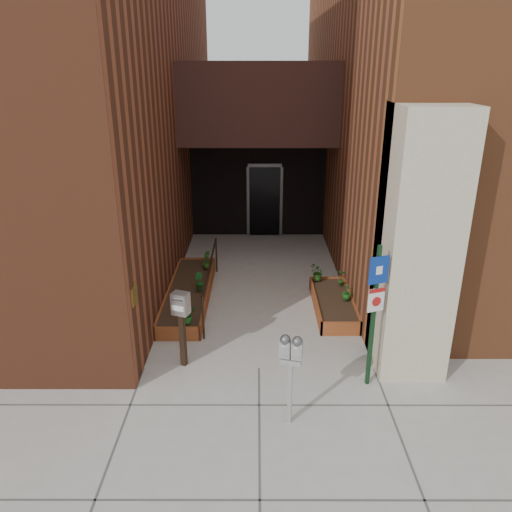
{
  "coord_description": "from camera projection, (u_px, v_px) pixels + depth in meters",
  "views": [
    {
      "loc": [
        -0.04,
        -7.36,
        4.95
      ],
      "look_at": [
        -0.05,
        1.8,
        1.4
      ],
      "focal_mm": 35.0,
      "sensor_mm": 36.0,
      "label": 1
    }
  ],
  "objects": [
    {
      "name": "shrub_right_a",
      "position": [
        347.0,
        292.0,
        10.44
      ],
      "size": [
        0.2,
        0.2,
        0.34
      ],
      "primitive_type": "imported",
      "rotation": [
        0.0,
        0.0,
        1.6
      ],
      "color": "#1D5718",
      "rests_on": "planter_right"
    },
    {
      "name": "shrub_left_d",
      "position": [
        207.0,
        258.0,
        12.2
      ],
      "size": [
        0.28,
        0.28,
        0.38
      ],
      "primitive_type": "imported",
      "rotation": [
        0.0,
        0.0,
        5.3
      ],
      "color": "#215C1A",
      "rests_on": "planter_left"
    },
    {
      "name": "shrub_left_b",
      "position": [
        199.0,
        281.0,
        10.9
      ],
      "size": [
        0.29,
        0.29,
        0.38
      ],
      "primitive_type": "imported",
      "rotation": [
        0.0,
        0.0,
        2.35
      ],
      "color": "#164F1B",
      "rests_on": "planter_left"
    },
    {
      "name": "shrub_right_b",
      "position": [
        341.0,
        277.0,
        11.12
      ],
      "size": [
        0.26,
        0.26,
        0.38
      ],
      "primitive_type": "imported",
      "rotation": [
        0.0,
        0.0,
        2.73
      ],
      "color": "#225016",
      "rests_on": "planter_right"
    },
    {
      "name": "sign_post",
      "position": [
        375.0,
        302.0,
        7.7
      ],
      "size": [
        0.32,
        0.14,
        2.43
      ],
      "color": "black",
      "rests_on": "ground"
    },
    {
      "name": "shrub_right_c",
      "position": [
        317.0,
        273.0,
        11.36
      ],
      "size": [
        0.46,
        0.46,
        0.36
      ],
      "primitive_type": "imported",
      "rotation": [
        0.0,
        0.0,
        4.02
      ],
      "color": "#225017",
      "rests_on": "planter_right"
    },
    {
      "name": "payment_dropbox",
      "position": [
        181.0,
        314.0,
        8.4
      ],
      "size": [
        0.33,
        0.29,
        1.39
      ],
      "color": "black",
      "rests_on": "ground"
    },
    {
      "name": "shrub_left_c",
      "position": [
        207.0,
        262.0,
        12.03
      ],
      "size": [
        0.27,
        0.27,
        0.34
      ],
      "primitive_type": "imported",
      "rotation": [
        0.0,
        0.0,
        3.81
      ],
      "color": "#234F16",
      "rests_on": "planter_left"
    },
    {
      "name": "parking_meter",
      "position": [
        291.0,
        356.0,
        6.96
      ],
      "size": [
        0.34,
        0.2,
        1.45
      ],
      "color": "#B1B1B4",
      "rests_on": "ground"
    },
    {
      "name": "planter_right",
      "position": [
        333.0,
        304.0,
        10.65
      ],
      "size": [
        0.8,
        2.2,
        0.3
      ],
      "color": "maroon",
      "rests_on": "ground"
    },
    {
      "name": "planter_left",
      "position": [
        189.0,
        294.0,
        11.12
      ],
      "size": [
        0.9,
        3.6,
        0.3
      ],
      "color": "maroon",
      "rests_on": "ground"
    },
    {
      "name": "ground",
      "position": [
        259.0,
        368.0,
        8.65
      ],
      "size": [
        80.0,
        80.0,
        0.0
      ],
      "primitive_type": "plane",
      "color": "#9E9991",
      "rests_on": "ground"
    },
    {
      "name": "handrail",
      "position": [
        210.0,
        270.0,
        10.85
      ],
      "size": [
        0.04,
        3.34,
        0.9
      ],
      "color": "black",
      "rests_on": "ground"
    },
    {
      "name": "shrub_left_a",
      "position": [
        187.0,
        314.0,
        9.51
      ],
      "size": [
        0.44,
        0.44,
        0.35
      ],
      "primitive_type": "imported",
      "rotation": [
        0.0,
        0.0,
        0.78
      ],
      "color": "#1A5B1A",
      "rests_on": "planter_left"
    },
    {
      "name": "architecture",
      "position": [
        251.0,
        62.0,
        13.28
      ],
      "size": [
        20.0,
        14.6,
        10.0
      ],
      "color": "brown",
      "rests_on": "ground"
    }
  ]
}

